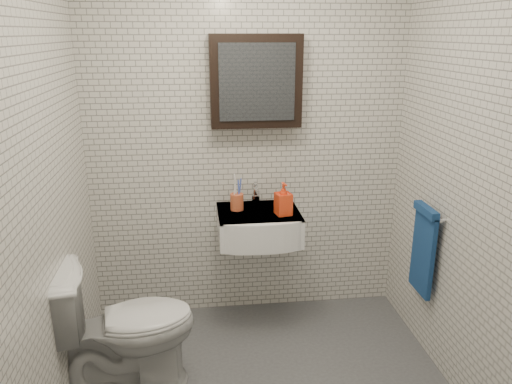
# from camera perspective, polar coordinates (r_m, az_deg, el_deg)

# --- Properties ---
(room_shell) EXTENTS (2.22, 2.02, 2.51)m
(room_shell) POSITION_cam_1_polar(r_m,az_deg,el_deg) (2.46, 1.43, 5.09)
(room_shell) COLOR silver
(room_shell) RESTS_ON ground
(washbasin) EXTENTS (0.55, 0.50, 0.20)m
(washbasin) POSITION_cam_1_polar(r_m,az_deg,el_deg) (3.38, 0.37, -3.94)
(washbasin) COLOR white
(washbasin) RESTS_ON room_shell
(faucet) EXTENTS (0.06, 0.20, 0.15)m
(faucet) POSITION_cam_1_polar(r_m,az_deg,el_deg) (3.51, -0.03, -0.30)
(faucet) COLOR silver
(faucet) RESTS_ON washbasin
(mirror_cabinet) EXTENTS (0.60, 0.15, 0.60)m
(mirror_cabinet) POSITION_cam_1_polar(r_m,az_deg,el_deg) (3.34, -0.03, 12.52)
(mirror_cabinet) COLOR black
(mirror_cabinet) RESTS_ON room_shell
(towel_rail) EXTENTS (0.09, 0.30, 0.58)m
(towel_rail) POSITION_cam_1_polar(r_m,az_deg,el_deg) (3.32, 18.62, -5.91)
(towel_rail) COLOR silver
(towel_rail) RESTS_ON room_shell
(toothbrush_cup) EXTENTS (0.10, 0.10, 0.25)m
(toothbrush_cup) POSITION_cam_1_polar(r_m,az_deg,el_deg) (3.40, -2.20, -1.03)
(toothbrush_cup) COLOR #C45531
(toothbrush_cup) RESTS_ON washbasin
(soap_bottle) EXTENTS (0.12, 0.12, 0.22)m
(soap_bottle) POSITION_cam_1_polar(r_m,az_deg,el_deg) (3.29, 3.15, -0.79)
(soap_bottle) COLOR orange
(soap_bottle) RESTS_ON washbasin
(toilet) EXTENTS (0.87, 0.59, 0.81)m
(toilet) POSITION_cam_1_polar(r_m,az_deg,el_deg) (3.04, -14.83, -14.62)
(toilet) COLOR silver
(toilet) RESTS_ON ground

